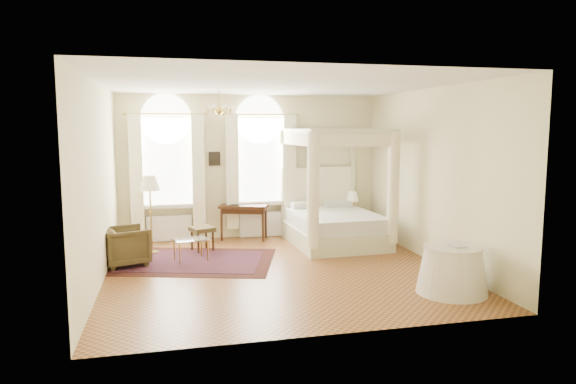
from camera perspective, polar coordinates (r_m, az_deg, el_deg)
name	(u,v)px	position (r m, az deg, el deg)	size (l,w,h in m)	color
ground	(278,270)	(9.37, -1.08, -8.66)	(6.00, 6.00, 0.00)	#9A592C
room_walls	(278,161)	(9.03, -1.11, 3.51)	(6.00, 6.00, 6.00)	#F6EFBB
window_left	(168,176)	(11.74, -13.21, 1.76)	(1.62, 0.27, 3.29)	white
window_right	(261,174)	(11.92, -3.07, 2.02)	(1.62, 0.27, 3.29)	white
chandelier	(219,109)	(10.07, -7.66, 9.10)	(0.51, 0.45, 0.50)	#B0943A
wall_pictures	(255,156)	(11.97, -3.69, 3.97)	(2.54, 0.03, 0.39)	black
canopy_bed	(335,218)	(11.32, 5.21, -2.94)	(2.01, 2.43, 2.53)	beige
nightstand	(354,222)	(12.51, 7.35, -3.27)	(0.42, 0.38, 0.60)	#381D0F
nightstand_lamp	(352,198)	(12.38, 7.17, -0.62)	(0.30, 0.30, 0.44)	#B0943A
writing_desk	(244,210)	(11.79, -4.93, -1.97)	(1.20, 0.88, 0.81)	#381D0F
laptop	(235,205)	(11.71, -5.91, -1.40)	(0.32, 0.20, 0.02)	black
stool	(202,231)	(10.84, -9.51, -4.29)	(0.56, 0.56, 0.50)	#45391D
armchair	(126,246)	(10.07, -17.58, -5.75)	(0.78, 0.80, 0.73)	#41351B
coffee_table	(191,241)	(10.07, -10.76, -5.37)	(0.73, 0.60, 0.43)	white
floor_lamp	(150,187)	(10.73, -15.10, 0.53)	(0.41, 0.41, 1.60)	#B0943A
oriental_rug	(194,261)	(10.10, -10.40, -7.57)	(3.46, 2.89, 0.01)	#3A150D
side_table	(452,270)	(8.43, 17.78, -8.25)	(1.09, 1.09, 0.74)	#EFE5D0
book	(451,246)	(8.26, 17.66, -5.76)	(0.20, 0.27, 0.03)	black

